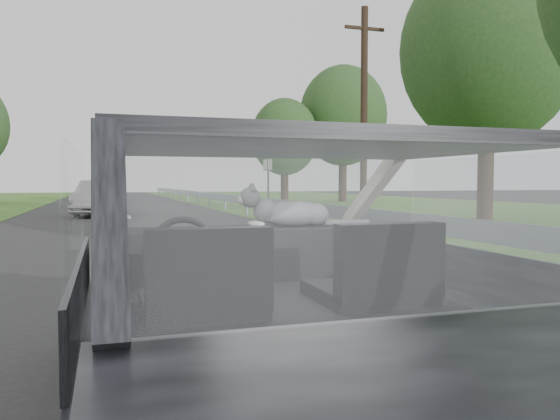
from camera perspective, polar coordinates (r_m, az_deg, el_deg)
subject_car at (r=2.70m, az=-0.41°, el=-8.73°), size 1.80×4.00×1.45m
dashboard at (r=3.27m, az=-3.68°, el=-4.46°), size 1.58×0.45×0.30m
driver_seat at (r=2.30m, az=-7.86°, el=-6.87°), size 0.50×0.72×0.42m
passenger_seat at (r=2.56m, az=10.19°, el=-5.89°), size 0.50×0.72×0.42m
steering_wheel at (r=2.90m, az=-9.97°, el=-4.05°), size 0.36×0.36×0.04m
cat at (r=3.34m, az=1.34°, el=-0.22°), size 0.60×0.21×0.27m
guardrail at (r=13.53m, az=4.37°, el=-0.02°), size 0.05×90.00×0.32m
other_car at (r=21.92m, az=-18.29°, el=1.21°), size 2.26×4.31×1.35m
highway_sign at (r=26.22m, az=-1.24°, el=2.77°), size 0.28×0.96×2.41m
utility_pole at (r=18.85m, az=8.76°, el=9.87°), size 0.26×0.26×7.13m
tree_1 at (r=20.26m, az=20.83°, el=11.76°), size 7.26×7.26×8.91m
tree_2 at (r=33.93m, az=0.48°, el=6.06°), size 4.65×4.65×6.27m
tree_3 at (r=36.52m, az=6.58°, el=7.73°), size 7.01×7.01×8.70m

